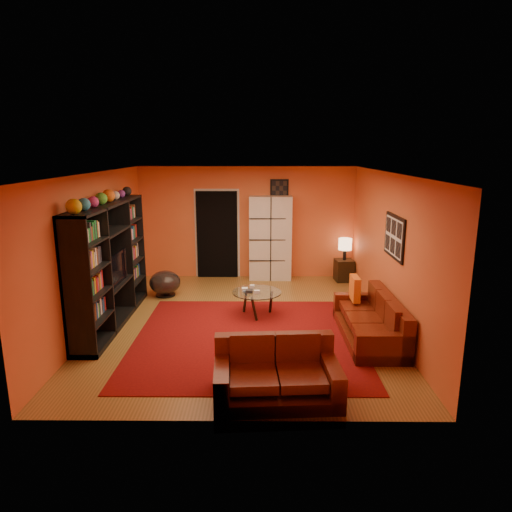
{
  "coord_description": "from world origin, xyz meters",
  "views": [
    {
      "loc": [
        0.29,
        -7.56,
        2.98
      ],
      "look_at": [
        0.23,
        0.1,
        1.18
      ],
      "focal_mm": 32.0,
      "sensor_mm": 36.0,
      "label": 1
    }
  ],
  "objects_px": {
    "tv": "(112,269)",
    "table_lamp": "(345,245)",
    "entertainment_unit": "(110,264)",
    "storage_cabinet": "(271,238)",
    "coffee_table": "(257,294)",
    "bowl_chair": "(165,283)",
    "side_table": "(344,270)",
    "loveseat": "(276,373)",
    "sofa": "(374,322)"
  },
  "relations": [
    {
      "from": "tv",
      "to": "table_lamp",
      "type": "relative_size",
      "value": 1.85
    },
    {
      "from": "table_lamp",
      "to": "entertainment_unit",
      "type": "bearing_deg",
      "value": -149.88
    },
    {
      "from": "storage_cabinet",
      "to": "table_lamp",
      "type": "height_order",
      "value": "storage_cabinet"
    },
    {
      "from": "table_lamp",
      "to": "coffee_table",
      "type": "bearing_deg",
      "value": -131.28
    },
    {
      "from": "tv",
      "to": "bowl_chair",
      "type": "height_order",
      "value": "tv"
    },
    {
      "from": "side_table",
      "to": "table_lamp",
      "type": "height_order",
      "value": "table_lamp"
    },
    {
      "from": "bowl_chair",
      "to": "coffee_table",
      "type": "bearing_deg",
      "value": -30.89
    },
    {
      "from": "tv",
      "to": "bowl_chair",
      "type": "bearing_deg",
      "value": -19.83
    },
    {
      "from": "entertainment_unit",
      "to": "coffee_table",
      "type": "distance_m",
      "value": 2.62
    },
    {
      "from": "coffee_table",
      "to": "entertainment_unit",
      "type": "bearing_deg",
      "value": -172.24
    },
    {
      "from": "side_table",
      "to": "tv",
      "type": "bearing_deg",
      "value": -148.95
    },
    {
      "from": "entertainment_unit",
      "to": "coffee_table",
      "type": "height_order",
      "value": "entertainment_unit"
    },
    {
      "from": "side_table",
      "to": "loveseat",
      "type": "bearing_deg",
      "value": -109.13
    },
    {
      "from": "entertainment_unit",
      "to": "side_table",
      "type": "relative_size",
      "value": 6.0
    },
    {
      "from": "coffee_table",
      "to": "table_lamp",
      "type": "height_order",
      "value": "table_lamp"
    },
    {
      "from": "entertainment_unit",
      "to": "bowl_chair",
      "type": "bearing_deg",
      "value": 67.67
    },
    {
      "from": "bowl_chair",
      "to": "side_table",
      "type": "relative_size",
      "value": 1.28
    },
    {
      "from": "storage_cabinet",
      "to": "side_table",
      "type": "height_order",
      "value": "storage_cabinet"
    },
    {
      "from": "bowl_chair",
      "to": "table_lamp",
      "type": "relative_size",
      "value": 1.29
    },
    {
      "from": "loveseat",
      "to": "coffee_table",
      "type": "relative_size",
      "value": 1.75
    },
    {
      "from": "tv",
      "to": "coffee_table",
      "type": "height_order",
      "value": "tv"
    },
    {
      "from": "coffee_table",
      "to": "table_lamp",
      "type": "bearing_deg",
      "value": 48.72
    },
    {
      "from": "sofa",
      "to": "loveseat",
      "type": "bearing_deg",
      "value": -133.39
    },
    {
      "from": "entertainment_unit",
      "to": "sofa",
      "type": "relative_size",
      "value": 1.5
    },
    {
      "from": "sofa",
      "to": "storage_cabinet",
      "type": "distance_m",
      "value": 3.89
    },
    {
      "from": "entertainment_unit",
      "to": "tv",
      "type": "relative_size",
      "value": 3.24
    },
    {
      "from": "storage_cabinet",
      "to": "tv",
      "type": "bearing_deg",
      "value": -132.35
    },
    {
      "from": "storage_cabinet",
      "to": "bowl_chair",
      "type": "distance_m",
      "value": 2.67
    },
    {
      "from": "side_table",
      "to": "bowl_chair",
      "type": "bearing_deg",
      "value": -163.78
    },
    {
      "from": "loveseat",
      "to": "side_table",
      "type": "distance_m",
      "value": 5.34
    },
    {
      "from": "storage_cabinet",
      "to": "side_table",
      "type": "bearing_deg",
      "value": -4.16
    },
    {
      "from": "coffee_table",
      "to": "side_table",
      "type": "distance_m",
      "value": 3.04
    },
    {
      "from": "tv",
      "to": "storage_cabinet",
      "type": "distance_m",
      "value": 3.99
    },
    {
      "from": "sofa",
      "to": "storage_cabinet",
      "type": "relative_size",
      "value": 1.03
    },
    {
      "from": "side_table",
      "to": "storage_cabinet",
      "type": "bearing_deg",
      "value": 174.14
    },
    {
      "from": "bowl_chair",
      "to": "loveseat",
      "type": "bearing_deg",
      "value": -60.98
    },
    {
      "from": "sofa",
      "to": "side_table",
      "type": "relative_size",
      "value": 4.0
    },
    {
      "from": "entertainment_unit",
      "to": "side_table",
      "type": "height_order",
      "value": "entertainment_unit"
    },
    {
      "from": "sofa",
      "to": "bowl_chair",
      "type": "xyz_separation_m",
      "value": [
        -3.8,
        2.17,
        -0.0
      ]
    },
    {
      "from": "sofa",
      "to": "coffee_table",
      "type": "relative_size",
      "value": 2.23
    },
    {
      "from": "sofa",
      "to": "loveseat",
      "type": "distance_m",
      "value": 2.38
    },
    {
      "from": "entertainment_unit",
      "to": "coffee_table",
      "type": "relative_size",
      "value": 3.34
    },
    {
      "from": "loveseat",
      "to": "table_lamp",
      "type": "distance_m",
      "value": 5.37
    },
    {
      "from": "tv",
      "to": "side_table",
      "type": "relative_size",
      "value": 1.85
    },
    {
      "from": "tv",
      "to": "coffee_table",
      "type": "distance_m",
      "value": 2.57
    },
    {
      "from": "table_lamp",
      "to": "tv",
      "type": "bearing_deg",
      "value": -148.95
    },
    {
      "from": "loveseat",
      "to": "coffee_table",
      "type": "distance_m",
      "value": 2.77
    },
    {
      "from": "tv",
      "to": "storage_cabinet",
      "type": "bearing_deg",
      "value": -44.06
    },
    {
      "from": "loveseat",
      "to": "bowl_chair",
      "type": "distance_m",
      "value": 4.46
    },
    {
      "from": "entertainment_unit",
      "to": "table_lamp",
      "type": "bearing_deg",
      "value": 30.12
    }
  ]
}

